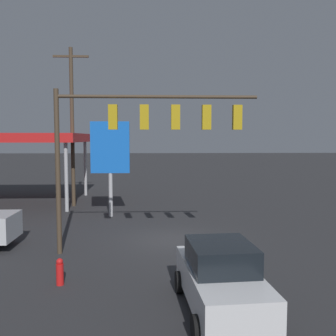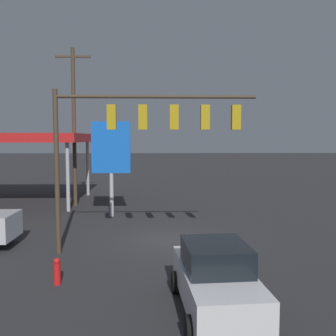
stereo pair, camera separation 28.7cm
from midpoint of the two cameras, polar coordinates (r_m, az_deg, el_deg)
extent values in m
plane|color=#2D2D30|center=(17.84, -0.20, -10.84)|extent=(200.00, 200.00, 0.00)
cylinder|color=#473828|center=(15.81, -16.93, -0.66)|extent=(0.20, 0.20, 6.71)
cylinder|color=#473828|center=(15.33, -2.15, 10.80)|extent=(8.09, 0.14, 0.14)
cube|color=#B79314|center=(15.36, -8.92, 7.67)|extent=(0.36, 0.28, 1.00)
sphere|color=#FF4141|center=(15.56, -8.85, 8.74)|extent=(0.22, 0.22, 0.22)
sphere|color=#392305|center=(15.55, -8.84, 7.64)|extent=(0.22, 0.22, 0.22)
sphere|color=black|center=(15.53, -8.82, 6.53)|extent=(0.22, 0.22, 0.22)
cube|color=#B79314|center=(15.27, -4.17, 7.73)|extent=(0.36, 0.28, 1.00)
sphere|color=#FF4141|center=(15.48, -4.15, 8.80)|extent=(0.22, 0.22, 0.22)
sphere|color=#392305|center=(15.46, -4.14, 7.70)|extent=(0.22, 0.22, 0.22)
sphere|color=black|center=(15.44, -4.14, 6.58)|extent=(0.22, 0.22, 0.22)
cube|color=#B79314|center=(15.29, 0.61, 7.74)|extent=(0.36, 0.28, 1.00)
sphere|color=#FF4141|center=(15.49, 0.57, 8.81)|extent=(0.22, 0.22, 0.22)
sphere|color=#392305|center=(15.47, 0.57, 7.70)|extent=(0.22, 0.22, 0.22)
sphere|color=black|center=(15.46, 0.57, 6.59)|extent=(0.22, 0.22, 0.22)
cube|color=#B79314|center=(15.40, 5.34, 7.70)|extent=(0.36, 0.28, 1.00)
sphere|color=#FF4141|center=(15.60, 5.26, 8.76)|extent=(0.22, 0.22, 0.22)
sphere|color=#392305|center=(15.58, 5.25, 7.66)|extent=(0.22, 0.22, 0.22)
sphere|color=black|center=(15.57, 5.24, 6.56)|extent=(0.22, 0.22, 0.22)
cube|color=#B79314|center=(15.62, 9.97, 7.61)|extent=(0.36, 0.28, 1.00)
sphere|color=#FF4141|center=(15.82, 9.85, 8.66)|extent=(0.22, 0.22, 0.22)
sphere|color=#392305|center=(15.80, 9.83, 7.57)|extent=(0.22, 0.22, 0.22)
sphere|color=black|center=(15.79, 9.82, 6.49)|extent=(0.22, 0.22, 0.22)
cylinder|color=#473828|center=(26.70, -14.68, 5.92)|extent=(0.26, 0.26, 10.86)
cube|color=#473828|center=(27.26, -14.90, 16.13)|extent=(2.40, 0.14, 0.14)
cube|color=red|center=(29.69, -24.22, 4.23)|extent=(11.85, 8.05, 0.60)
cube|color=red|center=(33.48, -21.65, 4.30)|extent=(11.85, 0.06, 0.36)
cylinder|color=#B7B7BC|center=(31.61, -12.73, -0.08)|extent=(0.24, 0.24, 4.46)
cylinder|color=#B7B7BC|center=(24.93, -15.56, -1.36)|extent=(0.24, 0.24, 4.46)
cylinder|color=#B7B7BC|center=(22.76, -9.13, -0.20)|extent=(0.24, 0.24, 5.73)
cube|color=blue|center=(22.68, -9.18, 3.13)|extent=(2.32, 0.24, 3.08)
cube|color=black|center=(22.81, -9.14, 3.14)|extent=(1.63, 0.04, 1.08)
cube|color=silver|center=(10.71, 7.20, -17.19)|extent=(2.11, 4.52, 0.90)
cube|color=black|center=(10.44, 7.24, -13.11)|extent=(1.80, 2.11, 0.70)
cylinder|color=black|center=(9.91, 14.88, -22.05)|extent=(0.27, 0.67, 0.66)
cylinder|color=black|center=(9.45, 3.50, -23.28)|extent=(0.27, 0.67, 0.66)
cylinder|color=black|center=(12.38, 9.85, -16.37)|extent=(0.27, 0.67, 0.66)
cylinder|color=black|center=(12.02, 1.02, -16.96)|extent=(0.27, 0.67, 0.66)
cylinder|color=black|center=(18.98, -24.26, -9.05)|extent=(0.80, 0.23, 0.80)
cylinder|color=red|center=(13.08, -16.77, -15.26)|extent=(0.24, 0.24, 0.70)
sphere|color=red|center=(12.94, -16.82, -13.50)|extent=(0.22, 0.22, 0.22)
camera|label=1|loc=(0.14, -90.43, -0.03)|focal=40.00mm
camera|label=2|loc=(0.14, 89.57, 0.03)|focal=40.00mm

